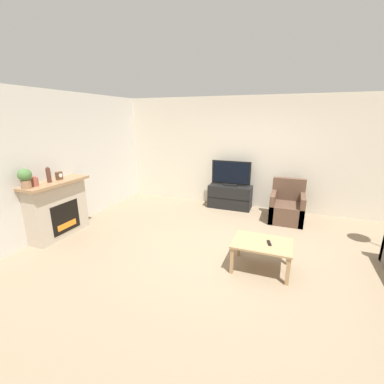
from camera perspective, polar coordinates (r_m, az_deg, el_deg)
name	(u,v)px	position (r m, az deg, el deg)	size (l,w,h in m)	color
ground_plane	(229,252)	(4.52, 8.24, -13.13)	(24.00, 24.00, 0.00)	#89755B
wall_back	(255,154)	(6.49, 13.83, 8.24)	(12.00, 0.06, 2.70)	beige
wall_left	(65,162)	(5.79, -26.45, 6.09)	(0.06, 12.00, 2.70)	beige
fireplace	(58,208)	(5.49, -27.69, -3.21)	(0.48, 1.25, 1.08)	#B7A893
mantel_vase_left	(35,182)	(5.10, -31.55, 2.00)	(0.11, 0.11, 0.18)	#994C3D
mantel_vase_centre_left	(49,175)	(5.26, -29.26, 3.31)	(0.08, 0.08, 0.29)	#512D23
mantel_clock	(59,176)	(5.41, -27.43, 3.21)	(0.08, 0.11, 0.15)	brown
potted_plant	(25,177)	(4.99, -33.11, 2.74)	(0.21, 0.21, 0.33)	#936B4C
tv_stand	(230,197)	(6.52, 8.44, -1.01)	(1.05, 0.45, 0.58)	black
tv	(231,174)	(6.37, 8.65, 3.94)	(0.96, 0.18, 0.61)	black
armchair	(287,208)	(6.03, 20.31, -3.28)	(0.70, 0.76, 0.90)	brown
coffee_table	(262,246)	(4.01, 15.28, -11.49)	(0.85, 0.62, 0.44)	#A37F56
remote	(269,243)	(3.96, 16.75, -10.78)	(0.08, 0.16, 0.02)	black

